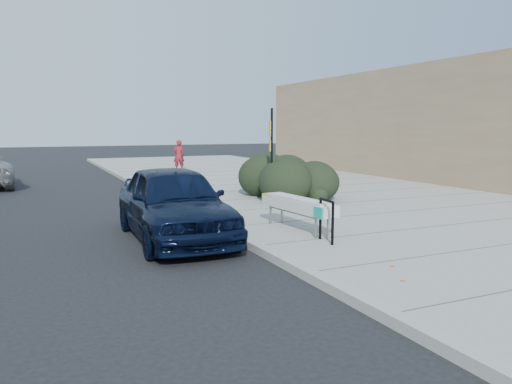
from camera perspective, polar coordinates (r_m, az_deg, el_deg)
ground at (r=9.99m, az=0.44°, el=-6.97°), size 120.00×120.00×0.00m
sidewalk_near at (r=17.01m, az=10.44°, el=-0.83°), size 11.20×50.00×0.15m
curb_near at (r=14.56m, az=-7.94°, el=-2.12°), size 0.22×50.00×0.17m
bench at (r=11.35m, az=4.78°, el=-1.50°), size 0.69×2.46×0.73m
bike_rack at (r=10.25m, az=8.06°, el=-2.76°), size 0.12×0.61×0.89m
sign_post at (r=15.38m, az=1.74°, el=4.83°), size 0.16×0.32×2.91m
hedge at (r=17.26m, az=3.05°, el=2.30°), size 2.81×4.52×1.58m
sedan_navy at (r=11.17m, az=-9.39°, el=-1.19°), size 2.07×4.90×1.65m
pedestrian at (r=26.77m, az=-8.82°, el=4.13°), size 0.63×0.44×1.66m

